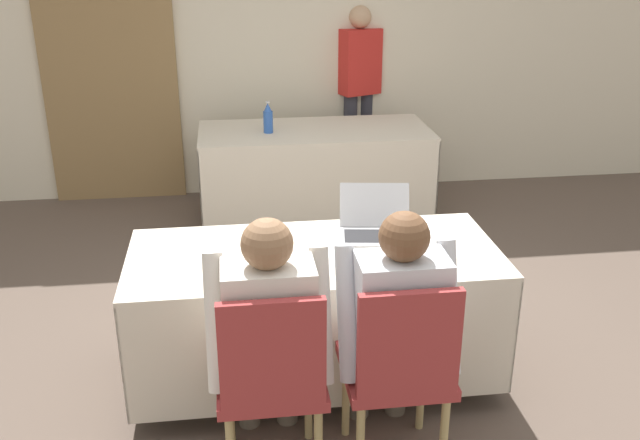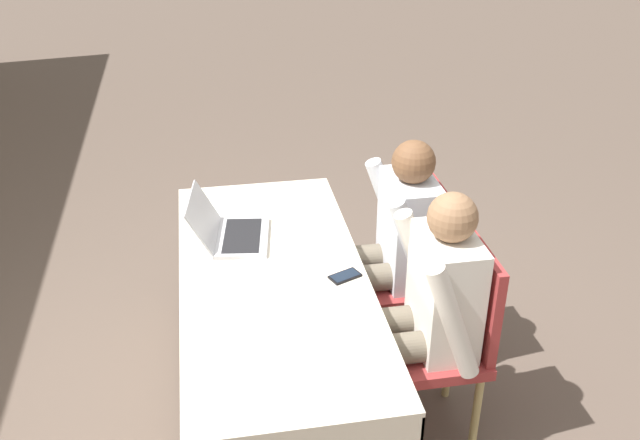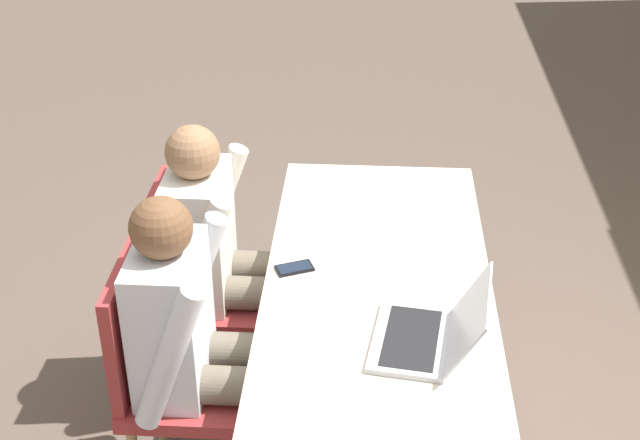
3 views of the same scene
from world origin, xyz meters
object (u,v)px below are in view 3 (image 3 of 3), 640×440
at_px(person_checkered_shirt, 221,249).
at_px(person_white_shirt, 196,334).
at_px(cell_phone, 294,268).
at_px(chair_near_right, 169,370).
at_px(laptop, 428,334).
at_px(chair_near_left, 197,283).

height_order(person_checkered_shirt, person_white_shirt, same).
bearing_deg(cell_phone, chair_near_right, -73.66).
relative_size(laptop, person_checkered_shirt, 0.34).
bearing_deg(person_white_shirt, chair_near_left, 11.27).
height_order(chair_near_left, person_white_shirt, person_white_shirt).
height_order(chair_near_left, person_checkered_shirt, person_checkered_shirt).
xyz_separation_m(laptop, cell_phone, (-0.40, -0.46, -0.04)).
height_order(laptop, chair_near_left, laptop).
bearing_deg(laptop, chair_near_right, -86.34).
xyz_separation_m(laptop, chair_near_right, (-0.07, -0.86, -0.25)).
bearing_deg(chair_near_right, chair_near_left, 0.00).
xyz_separation_m(chair_near_right, person_white_shirt, (0.00, 0.10, 0.16)).
bearing_deg(chair_near_right, person_white_shirt, -90.00).
xyz_separation_m(cell_phone, chair_near_left, (-0.19, -0.40, -0.21)).
relative_size(laptop, chair_near_left, 0.44).
relative_size(cell_phone, person_checkered_shirt, 0.13).
bearing_deg(chair_near_left, chair_near_right, -180.00).
xyz_separation_m(cell_phone, person_white_shirt, (0.33, -0.30, -0.05)).
relative_size(cell_phone, person_white_shirt, 0.13).
distance_m(chair_near_right, person_checkered_shirt, 0.56).
bearing_deg(chair_near_right, laptop, -94.60).
bearing_deg(chair_near_left, laptop, -124.62).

